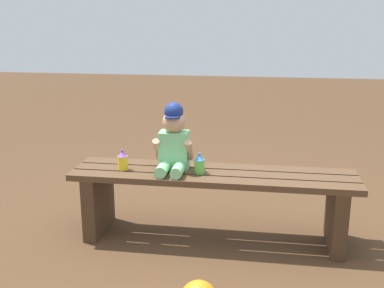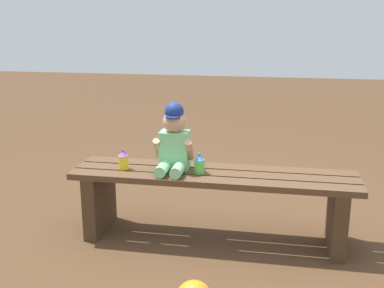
% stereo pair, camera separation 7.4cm
% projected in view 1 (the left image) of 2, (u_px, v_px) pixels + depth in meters
% --- Properties ---
extents(ground_plane, '(16.00, 16.00, 0.00)m').
position_uv_depth(ground_plane, '(213.00, 238.00, 2.89)').
color(ground_plane, '#4C331E').
extents(park_bench, '(1.68, 0.37, 0.42)m').
position_uv_depth(park_bench, '(213.00, 193.00, 2.82)').
color(park_bench, '#513823').
rests_on(park_bench, ground_plane).
extents(child_figure, '(0.23, 0.27, 0.40)m').
position_uv_depth(child_figure, '(173.00, 141.00, 2.78)').
color(child_figure, '#7FCC8C').
rests_on(child_figure, park_bench).
extents(sippy_cup_left, '(0.06, 0.06, 0.12)m').
position_uv_depth(sippy_cup_left, '(123.00, 160.00, 2.81)').
color(sippy_cup_left, yellow).
rests_on(sippy_cup_left, park_bench).
extents(sippy_cup_right, '(0.06, 0.06, 0.12)m').
position_uv_depth(sippy_cup_right, '(199.00, 164.00, 2.75)').
color(sippy_cup_right, '#66CC4C').
rests_on(sippy_cup_right, park_bench).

